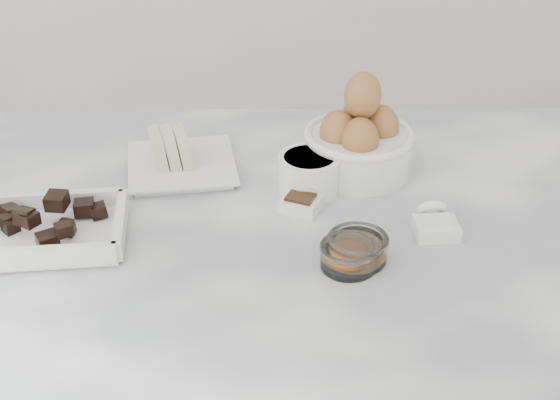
{
  "coord_description": "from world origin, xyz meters",
  "views": [
    {
      "loc": [
        0.01,
        -0.84,
        1.51
      ],
      "look_at": [
        0.02,
        0.03,
        0.98
      ],
      "focal_mm": 50.0,
      "sensor_mm": 36.0,
      "label": 1
    }
  ],
  "objects_px": {
    "butter_plate": "(180,158)",
    "sugar_ramekin": "(309,172)",
    "zest_bowl": "(349,255)",
    "egg_bowl": "(359,140)",
    "salt_spoon": "(435,223)",
    "honey_bowl": "(358,248)",
    "chocolate_dish": "(52,227)",
    "vanilla_spoon": "(302,200)"
  },
  "relations": [
    {
      "from": "zest_bowl",
      "to": "butter_plate",
      "type": "bearing_deg",
      "value": 133.27
    },
    {
      "from": "vanilla_spoon",
      "to": "sugar_ramekin",
      "type": "bearing_deg",
      "value": 77.61
    },
    {
      "from": "sugar_ramekin",
      "to": "zest_bowl",
      "type": "height_order",
      "value": "sugar_ramekin"
    },
    {
      "from": "chocolate_dish",
      "to": "honey_bowl",
      "type": "distance_m",
      "value": 0.39
    },
    {
      "from": "sugar_ramekin",
      "to": "salt_spoon",
      "type": "bearing_deg",
      "value": -34.79
    },
    {
      "from": "zest_bowl",
      "to": "honey_bowl",
      "type": "bearing_deg",
      "value": 50.25
    },
    {
      "from": "butter_plate",
      "to": "honey_bowl",
      "type": "relative_size",
      "value": 2.31
    },
    {
      "from": "chocolate_dish",
      "to": "honey_bowl",
      "type": "bearing_deg",
      "value": -6.59
    },
    {
      "from": "zest_bowl",
      "to": "salt_spoon",
      "type": "height_order",
      "value": "salt_spoon"
    },
    {
      "from": "sugar_ramekin",
      "to": "honey_bowl",
      "type": "distance_m",
      "value": 0.18
    },
    {
      "from": "honey_bowl",
      "to": "salt_spoon",
      "type": "bearing_deg",
      "value": 29.3
    },
    {
      "from": "butter_plate",
      "to": "sugar_ramekin",
      "type": "height_order",
      "value": "butter_plate"
    },
    {
      "from": "sugar_ramekin",
      "to": "vanilla_spoon",
      "type": "height_order",
      "value": "sugar_ramekin"
    },
    {
      "from": "egg_bowl",
      "to": "honey_bowl",
      "type": "distance_m",
      "value": 0.23
    },
    {
      "from": "zest_bowl",
      "to": "chocolate_dish",
      "type": "bearing_deg",
      "value": 171.01
    },
    {
      "from": "honey_bowl",
      "to": "vanilla_spoon",
      "type": "xyz_separation_m",
      "value": [
        -0.06,
        0.12,
        -0.0
      ]
    },
    {
      "from": "vanilla_spoon",
      "to": "salt_spoon",
      "type": "bearing_deg",
      "value": -19.88
    },
    {
      "from": "butter_plate",
      "to": "vanilla_spoon",
      "type": "distance_m",
      "value": 0.21
    },
    {
      "from": "sugar_ramekin",
      "to": "salt_spoon",
      "type": "relative_size",
      "value": 1.26
    },
    {
      "from": "butter_plate",
      "to": "chocolate_dish",
      "type": "bearing_deg",
      "value": -127.95
    },
    {
      "from": "vanilla_spoon",
      "to": "salt_spoon",
      "type": "height_order",
      "value": "salt_spoon"
    },
    {
      "from": "sugar_ramekin",
      "to": "salt_spoon",
      "type": "height_order",
      "value": "sugar_ramekin"
    },
    {
      "from": "egg_bowl",
      "to": "chocolate_dish",
      "type": "bearing_deg",
      "value": -156.06
    },
    {
      "from": "zest_bowl",
      "to": "salt_spoon",
      "type": "distance_m",
      "value": 0.14
    },
    {
      "from": "chocolate_dish",
      "to": "vanilla_spoon",
      "type": "xyz_separation_m",
      "value": [
        0.33,
        0.08,
        -0.01
      ]
    },
    {
      "from": "vanilla_spoon",
      "to": "salt_spoon",
      "type": "xyz_separation_m",
      "value": [
        0.17,
        -0.06,
        0.0
      ]
    },
    {
      "from": "vanilla_spoon",
      "to": "salt_spoon",
      "type": "relative_size",
      "value": 1.06
    },
    {
      "from": "sugar_ramekin",
      "to": "salt_spoon",
      "type": "distance_m",
      "value": 0.2
    },
    {
      "from": "egg_bowl",
      "to": "salt_spoon",
      "type": "height_order",
      "value": "egg_bowl"
    },
    {
      "from": "egg_bowl",
      "to": "salt_spoon",
      "type": "relative_size",
      "value": 2.3
    },
    {
      "from": "honey_bowl",
      "to": "salt_spoon",
      "type": "relative_size",
      "value": 1.1
    },
    {
      "from": "zest_bowl",
      "to": "salt_spoon",
      "type": "relative_size",
      "value": 1.04
    },
    {
      "from": "honey_bowl",
      "to": "zest_bowl",
      "type": "bearing_deg",
      "value": -129.75
    },
    {
      "from": "chocolate_dish",
      "to": "salt_spoon",
      "type": "relative_size",
      "value": 2.81
    },
    {
      "from": "chocolate_dish",
      "to": "salt_spoon",
      "type": "xyz_separation_m",
      "value": [
        0.5,
        0.02,
        -0.01
      ]
    },
    {
      "from": "butter_plate",
      "to": "zest_bowl",
      "type": "xyz_separation_m",
      "value": [
        0.23,
        -0.25,
        -0.0
      ]
    },
    {
      "from": "egg_bowl",
      "to": "honey_bowl",
      "type": "relative_size",
      "value": 2.09
    },
    {
      "from": "egg_bowl",
      "to": "vanilla_spoon",
      "type": "bearing_deg",
      "value": -129.32
    },
    {
      "from": "chocolate_dish",
      "to": "zest_bowl",
      "type": "height_order",
      "value": "chocolate_dish"
    },
    {
      "from": "zest_bowl",
      "to": "salt_spoon",
      "type": "bearing_deg",
      "value": 32.07
    },
    {
      "from": "butter_plate",
      "to": "honey_bowl",
      "type": "bearing_deg",
      "value": -43.49
    },
    {
      "from": "butter_plate",
      "to": "egg_bowl",
      "type": "xyz_separation_m",
      "value": [
        0.27,
        -0.0,
        0.03
      ]
    }
  ]
}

